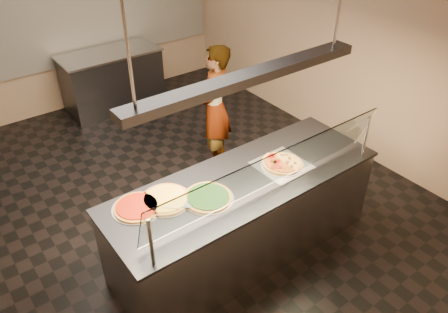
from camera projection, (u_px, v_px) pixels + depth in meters
ground at (178, 192)px, 5.39m from camera, size 5.00×6.00×0.02m
wall_back at (66, 12)px, 6.53m from camera, size 5.00×0.02×3.00m
wall_front at (435, 251)px, 2.55m from camera, size 5.00×0.02×3.00m
wall_right at (333, 32)px, 5.78m from camera, size 0.02×6.00×3.00m
tile_band at (69, 26)px, 6.63m from camera, size 4.90×0.02×1.20m
serving_counter at (244, 216)px, 4.33m from camera, size 2.72×0.94×0.93m
sneeze_guard at (272, 171)px, 3.67m from camera, size 2.48×0.18×0.54m
perforated_tray at (282, 165)px, 4.24m from camera, size 0.48×0.48×0.01m
half_pizza_pepperoni at (275, 166)px, 4.18m from camera, size 0.22×0.39×0.05m
half_pizza_sausage at (289, 160)px, 4.28m from camera, size 0.20×0.39×0.04m
pizza_spinach at (208, 197)px, 3.82m from camera, size 0.46×0.46×0.03m
pizza_cheese at (165, 199)px, 3.80m from camera, size 0.46×0.46×0.03m
pizza_tomato at (137, 207)px, 3.71m from camera, size 0.43×0.43×0.03m
pizza_spatula at (176, 205)px, 3.71m from camera, size 0.28×0.17×0.02m
prep_table at (113, 80)px, 7.00m from camera, size 1.53×0.74×0.93m
worker at (215, 108)px, 5.47m from camera, size 0.70×0.68×1.63m
heat_lamp_housing at (248, 77)px, 3.49m from camera, size 2.30×0.18×0.08m
lamp_rod_left at (126, 35)px, 2.69m from camera, size 0.02×0.02×1.01m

